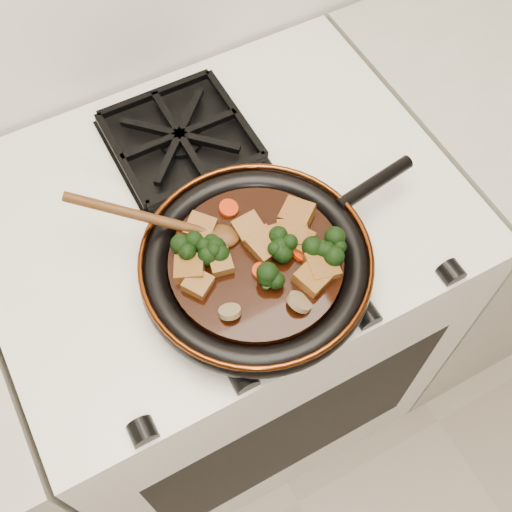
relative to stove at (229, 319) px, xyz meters
name	(u,v)px	position (x,y,z in m)	size (l,w,h in m)	color
stove	(229,319)	(0.00, 0.00, 0.00)	(0.76, 0.60, 0.90)	white
burner_grate_front	(260,267)	(0.00, -0.14, 0.46)	(0.23, 0.23, 0.03)	black
burner_grate_back	(180,138)	(0.00, 0.14, 0.46)	(0.23, 0.23, 0.03)	black
skillet	(257,264)	(-0.01, -0.15, 0.49)	(0.46, 0.34, 0.05)	black
braising_sauce	(256,263)	(-0.01, -0.15, 0.50)	(0.25, 0.25, 0.02)	black
tofu_cube_0	(298,240)	(0.05, -0.15, 0.52)	(0.04, 0.04, 0.02)	brown
tofu_cube_1	(322,267)	(0.06, -0.21, 0.52)	(0.04, 0.04, 0.02)	brown
tofu_cube_2	(220,263)	(-0.06, -0.13, 0.52)	(0.04, 0.03, 0.02)	brown
tofu_cube_3	(264,246)	(0.01, -0.14, 0.52)	(0.04, 0.04, 0.02)	brown
tofu_cube_4	(312,278)	(0.04, -0.22, 0.52)	(0.04, 0.04, 0.02)	brown
tofu_cube_5	(249,228)	(0.00, -0.10, 0.52)	(0.04, 0.04, 0.02)	brown
tofu_cube_6	(198,284)	(-0.10, -0.15, 0.52)	(0.03, 0.03, 0.02)	brown
tofu_cube_7	(190,269)	(-0.10, -0.12, 0.52)	(0.04, 0.04, 0.02)	brown
tofu_cube_8	(292,236)	(0.05, -0.14, 0.52)	(0.04, 0.04, 0.02)	brown
tofu_cube_9	(200,229)	(-0.06, -0.07, 0.52)	(0.04, 0.04, 0.02)	brown
tofu_cube_10	(273,240)	(0.02, -0.14, 0.52)	(0.04, 0.04, 0.02)	brown
tofu_cube_11	(297,215)	(0.08, -0.11, 0.52)	(0.04, 0.04, 0.02)	brown
broccoli_floret_0	(192,248)	(-0.08, -0.10, 0.52)	(0.06, 0.06, 0.05)	black
broccoli_floret_1	(266,283)	(-0.02, -0.19, 0.52)	(0.06, 0.06, 0.06)	black
broccoli_floret_2	(211,252)	(-0.06, -0.11, 0.52)	(0.06, 0.06, 0.05)	black
broccoli_floret_3	(282,245)	(0.03, -0.15, 0.52)	(0.06, 0.06, 0.06)	black
broccoli_floret_4	(323,256)	(0.07, -0.19, 0.52)	(0.06, 0.06, 0.05)	black
broccoli_floret_5	(331,248)	(0.09, -0.19, 0.52)	(0.06, 0.06, 0.05)	black
carrot_coin_0	(228,208)	(-0.01, -0.05, 0.51)	(0.03, 0.03, 0.01)	red
carrot_coin_1	(187,236)	(-0.08, -0.07, 0.51)	(0.03, 0.03, 0.01)	red
carrot_coin_2	(261,271)	(-0.01, -0.17, 0.51)	(0.03, 0.03, 0.01)	red
carrot_coin_3	(303,252)	(0.05, -0.17, 0.51)	(0.03, 0.03, 0.01)	red
mushroom_slice_0	(230,312)	(-0.08, -0.21, 0.52)	(0.03, 0.03, 0.01)	olive
mushroom_slice_1	(320,268)	(0.06, -0.21, 0.52)	(0.04, 0.04, 0.01)	olive
mushroom_slice_2	(299,302)	(0.01, -0.24, 0.52)	(0.04, 0.04, 0.01)	olive
wooden_spoon	(178,225)	(-0.09, -0.06, 0.53)	(0.13, 0.11, 0.23)	#4E2B10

